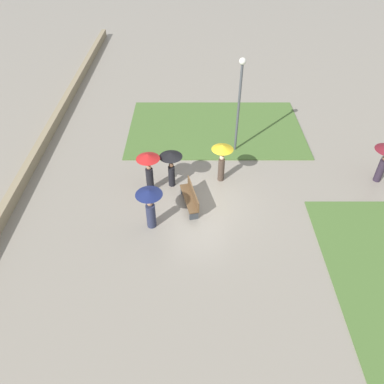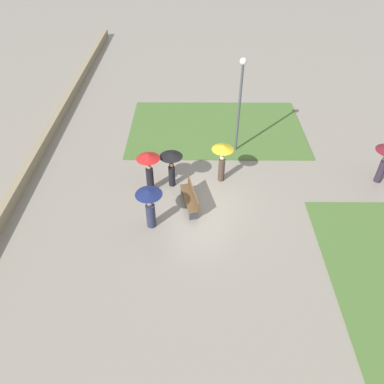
# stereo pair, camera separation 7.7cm
# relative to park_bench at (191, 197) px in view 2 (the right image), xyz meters

# --- Properties ---
(ground_plane) EXTENTS (90.00, 90.00, 0.00)m
(ground_plane) POSITION_rel_park_bench_xyz_m (-0.16, 0.40, -0.47)
(ground_plane) COLOR gray
(lawn_patch_near) EXTENTS (6.21, 9.73, 0.06)m
(lawn_patch_near) POSITION_rel_park_bench_xyz_m (-6.49, 1.38, -0.44)
(lawn_patch_near) COLOR #4C7033
(lawn_patch_near) RESTS_ON ground_plane
(parapet_wall) EXTENTS (45.00, 0.35, 0.57)m
(parapet_wall) POSITION_rel_park_bench_xyz_m (-0.16, -7.81, -0.19)
(parapet_wall) COLOR gray
(parapet_wall) RESTS_ON ground_plane
(park_bench) EXTENTS (1.97, 0.85, 0.90)m
(park_bench) POSITION_rel_park_bench_xyz_m (0.00, 0.00, 0.00)
(park_bench) COLOR brown
(park_bench) RESTS_ON ground_plane
(lamp_post) EXTENTS (0.32, 0.32, 4.89)m
(lamp_post) POSITION_rel_park_bench_xyz_m (-4.30, 2.30, 2.62)
(lamp_post) COLOR #474C51
(lamp_post) RESTS_ON ground_plane
(crowd_person_yellow) EXTENTS (0.99, 0.99, 1.93)m
(crowd_person_yellow) POSITION_rel_park_bench_xyz_m (-1.81, 1.41, 0.92)
(crowd_person_yellow) COLOR #47382D
(crowd_person_yellow) RESTS_ON ground_plane
(crowd_person_navy) EXTENTS (1.07, 1.07, 1.89)m
(crowd_person_navy) POSITION_rel_park_bench_xyz_m (1.24, -1.60, 0.81)
(crowd_person_navy) COLOR #282D47
(crowd_person_navy) RESTS_ON ground_plane
(crowd_person_red) EXTENTS (1.04, 1.04, 1.97)m
(crowd_person_red) POSITION_rel_park_bench_xyz_m (-1.06, -1.84, 0.95)
(crowd_person_red) COLOR black
(crowd_person_red) RESTS_ON ground_plane
(crowd_person_black) EXTENTS (1.03, 1.03, 1.83)m
(crowd_person_black) POSITION_rel_park_bench_xyz_m (-1.41, -0.88, 0.90)
(crowd_person_black) COLOR black
(crowd_person_black) RESTS_ON ground_plane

